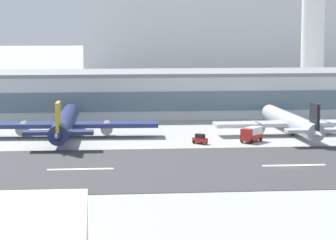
# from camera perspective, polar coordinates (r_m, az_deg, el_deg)

# --- Properties ---
(ground_plane) EXTENTS (1400.00, 1400.00, 0.00)m
(ground_plane) POSITION_cam_1_polar(r_m,az_deg,el_deg) (147.05, 8.84, -3.38)
(ground_plane) COLOR #9E9E99
(runway_strip) EXTENTS (800.00, 42.36, 0.08)m
(runway_strip) POSITION_cam_1_polar(r_m,az_deg,el_deg) (148.10, 8.73, -3.29)
(runway_strip) COLOR #38383A
(runway_strip) RESTS_ON ground_plane
(runway_centreline_dash_3) EXTENTS (12.00, 1.20, 0.01)m
(runway_centreline_dash_3) POSITION_cam_1_polar(r_m,az_deg,el_deg) (143.65, -6.38, -3.56)
(runway_centreline_dash_3) COLOR white
(runway_centreline_dash_3) RESTS_ON runway_strip
(runway_centreline_dash_4) EXTENTS (12.00, 1.20, 0.01)m
(runway_centreline_dash_4) POSITION_cam_1_polar(r_m,az_deg,el_deg) (148.35, 9.12, -3.26)
(runway_centreline_dash_4) COLOR white
(runway_centreline_dash_4) RESTS_ON runway_strip
(terminal_building) EXTENTS (152.09, 25.37, 12.57)m
(terminal_building) POSITION_cam_1_polar(r_m,az_deg,el_deg) (223.56, -0.36, 1.97)
(terminal_building) COLOR silver
(terminal_building) RESTS_ON ground_plane
(control_tower) EXTENTS (15.79, 15.79, 49.22)m
(control_tower) POSITION_cam_1_polar(r_m,az_deg,el_deg) (280.85, 10.51, 7.65)
(control_tower) COLOR silver
(control_tower) RESTS_ON ground_plane
(distant_hotel_block) EXTENTS (112.96, 25.78, 35.63)m
(distant_hotel_block) POSITION_cam_1_polar(r_m,az_deg,el_deg) (350.28, 3.16, 5.77)
(distant_hotel_block) COLOR #BCBCC1
(distant_hotel_block) RESTS_ON ground_plane
(airliner_gold_tail_gate_0) EXTENTS (43.25, 48.52, 10.12)m
(airliner_gold_tail_gate_0) POSITION_cam_1_polar(r_m,az_deg,el_deg) (182.14, -7.52, -0.28)
(airliner_gold_tail_gate_0) COLOR navy
(airliner_gold_tail_gate_0) RESTS_ON ground_plane
(airliner_black_tail_gate_1) EXTENTS (37.12, 44.57, 9.30)m
(airliner_black_tail_gate_1) POSITION_cam_1_polar(r_m,az_deg,el_deg) (186.83, 9.04, -0.20)
(airliner_black_tail_gate_1) COLOR silver
(airliner_black_tail_gate_1) RESTS_ON ground_plane
(service_box_truck_1) EXTENTS (5.79, 6.07, 3.25)m
(service_box_truck_1) POSITION_cam_1_polar(r_m,az_deg,el_deg) (175.50, 6.08, -1.02)
(service_box_truck_1) COLOR #B2231E
(service_box_truck_1) RESTS_ON ground_plane
(service_baggage_tug_2) EXTENTS (3.33, 3.45, 2.20)m
(service_baggage_tug_2) POSITION_cam_1_polar(r_m,az_deg,el_deg) (172.14, 2.34, -1.39)
(service_baggage_tug_2) COLOR #B2231E
(service_baggage_tug_2) RESTS_ON ground_plane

